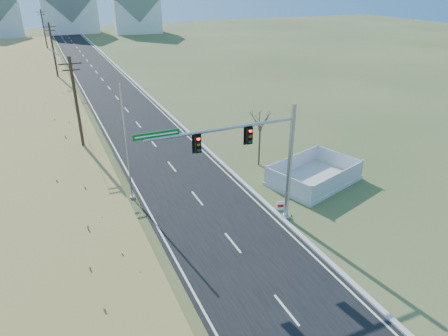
# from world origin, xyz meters

# --- Properties ---
(ground) EXTENTS (260.00, 260.00, 0.00)m
(ground) POSITION_xyz_m (0.00, 0.00, 0.00)
(ground) COLOR #3D4C25
(ground) RESTS_ON ground
(road) EXTENTS (8.00, 180.00, 0.06)m
(road) POSITION_xyz_m (0.00, 50.00, 0.03)
(road) COLOR black
(road) RESTS_ON ground
(curb) EXTENTS (0.30, 180.00, 0.18)m
(curb) POSITION_xyz_m (4.15, 50.00, 0.09)
(curb) COLOR #B2AFA8
(curb) RESTS_ON ground
(utility_pole_near) EXTENTS (1.80, 0.26, 9.00)m
(utility_pole_near) POSITION_xyz_m (-6.50, 15.00, 4.68)
(utility_pole_near) COLOR #422D1E
(utility_pole_near) RESTS_ON ground
(utility_pole_mid) EXTENTS (1.80, 0.26, 9.00)m
(utility_pole_mid) POSITION_xyz_m (-6.50, 45.00, 4.68)
(utility_pole_mid) COLOR #422D1E
(utility_pole_mid) RESTS_ON ground
(utility_pole_far) EXTENTS (1.80, 0.26, 9.00)m
(utility_pole_far) POSITION_xyz_m (-6.50, 75.00, 4.68)
(utility_pole_far) COLOR #422D1E
(utility_pole_far) RESTS_ON ground
(condo_n) EXTENTS (15.27, 10.20, 18.54)m
(condo_n) POSITION_xyz_m (2.00, 112.00, 7.61)
(condo_n) COLOR silver
(condo_n) RESTS_ON ground
(condo_ne) EXTENTS (14.12, 10.51, 16.52)m
(condo_ne) POSITION_xyz_m (20.00, 104.00, 6.84)
(condo_ne) COLOR silver
(condo_ne) RESTS_ON ground
(traffic_signal_mast) EXTENTS (9.99, 0.68, 7.94)m
(traffic_signal_mast) POSITION_xyz_m (2.58, -0.85, 4.81)
(traffic_signal_mast) COLOR #9EA0A5
(traffic_signal_mast) RESTS_ON ground
(fence_enclosure) EXTENTS (7.90, 6.45, 1.57)m
(fence_enclosure) POSITION_xyz_m (9.39, 2.72, 0.30)
(fence_enclosure) COLOR #B7B5AD
(fence_enclosure) RESTS_ON ground
(open_sign) EXTENTS (0.55, 0.22, 0.69)m
(open_sign) POSITION_xyz_m (4.69, 0.10, 0.37)
(open_sign) COLOR white
(open_sign) RESTS_ON ground
(flagpole) EXTENTS (0.38, 0.38, 8.53)m
(flagpole) POSITION_xyz_m (-4.30, 6.09, 3.40)
(flagpole) COLOR #B7B5AD
(flagpole) RESTS_ON ground
(bare_tree) EXTENTS (1.92, 1.92, 5.10)m
(bare_tree) POSITION_xyz_m (7.00, 7.33, 4.11)
(bare_tree) COLOR #4C3F33
(bare_tree) RESTS_ON ground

